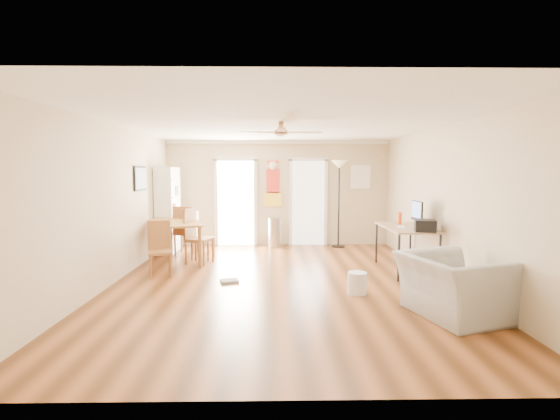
{
  "coord_description": "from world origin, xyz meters",
  "views": [
    {
      "loc": [
        -0.12,
        -6.58,
        1.82
      ],
      "look_at": [
        0.0,
        0.6,
        1.15
      ],
      "focal_mm": 25.98,
      "sensor_mm": 36.0,
      "label": 1
    }
  ],
  "objects_px": {
    "dining_chair_right_b": "(199,236)",
    "computer_desk": "(405,249)",
    "dining_chair_right_a": "(203,236)",
    "printer": "(425,225)",
    "bookshelf": "(168,210)",
    "dining_table": "(174,241)",
    "torchiere_lamp": "(339,204)",
    "wastebasket_a": "(357,283)",
    "trash_can": "(275,233)",
    "dining_chair_far": "(186,230)",
    "armchair": "(453,286)",
    "dining_chair_near": "(160,249)"
  },
  "relations": [
    {
      "from": "dining_chair_right_b",
      "to": "computer_desk",
      "type": "distance_m",
      "value": 3.98
    },
    {
      "from": "dining_chair_right_a",
      "to": "printer",
      "type": "relative_size",
      "value": 2.56
    },
    {
      "from": "computer_desk",
      "to": "bookshelf",
      "type": "bearing_deg",
      "value": 158.02
    },
    {
      "from": "dining_chair_right_b",
      "to": "dining_table",
      "type": "bearing_deg",
      "value": 88.72
    },
    {
      "from": "bookshelf",
      "to": "computer_desk",
      "type": "xyz_separation_m",
      "value": [
        4.85,
        -1.96,
        -0.55
      ]
    },
    {
      "from": "torchiere_lamp",
      "to": "bookshelf",
      "type": "bearing_deg",
      "value": -173.41
    },
    {
      "from": "dining_table",
      "to": "dining_chair_right_b",
      "type": "height_order",
      "value": "dining_chair_right_b"
    },
    {
      "from": "wastebasket_a",
      "to": "torchiere_lamp",
      "type": "bearing_deg",
      "value": 85.04
    },
    {
      "from": "bookshelf",
      "to": "trash_can",
      "type": "bearing_deg",
      "value": 20.36
    },
    {
      "from": "bookshelf",
      "to": "dining_chair_far",
      "type": "xyz_separation_m",
      "value": [
        0.48,
        -0.33,
        -0.43
      ]
    },
    {
      "from": "armchair",
      "to": "dining_chair_right_b",
      "type": "bearing_deg",
      "value": 34.25
    },
    {
      "from": "dining_table",
      "to": "dining_chair_far",
      "type": "distance_m",
      "value": 0.75
    },
    {
      "from": "bookshelf",
      "to": "computer_desk",
      "type": "height_order",
      "value": "bookshelf"
    },
    {
      "from": "dining_chair_near",
      "to": "torchiere_lamp",
      "type": "height_order",
      "value": "torchiere_lamp"
    },
    {
      "from": "armchair",
      "to": "dining_chair_far",
      "type": "bearing_deg",
      "value": 30.0
    },
    {
      "from": "wastebasket_a",
      "to": "dining_chair_far",
      "type": "bearing_deg",
      "value": 136.42
    },
    {
      "from": "dining_chair_right_b",
      "to": "trash_can",
      "type": "bearing_deg",
      "value": -22.97
    },
    {
      "from": "dining_chair_right_b",
      "to": "trash_can",
      "type": "distance_m",
      "value": 2.31
    },
    {
      "from": "bookshelf",
      "to": "armchair",
      "type": "xyz_separation_m",
      "value": [
        4.69,
        -4.33,
        -0.58
      ]
    },
    {
      "from": "dining_table",
      "to": "dining_chair_near",
      "type": "distance_m",
      "value": 1.18
    },
    {
      "from": "dining_table",
      "to": "dining_chair_near",
      "type": "relative_size",
      "value": 1.73
    },
    {
      "from": "torchiere_lamp",
      "to": "computer_desk",
      "type": "relative_size",
      "value": 1.37
    },
    {
      "from": "torchiere_lamp",
      "to": "printer",
      "type": "xyz_separation_m",
      "value": [
        0.98,
        -3.0,
        -0.13
      ]
    },
    {
      "from": "dining_chair_near",
      "to": "trash_can",
      "type": "bearing_deg",
      "value": 35.54
    },
    {
      "from": "dining_chair_right_a",
      "to": "armchair",
      "type": "bearing_deg",
      "value": -121.69
    },
    {
      "from": "wastebasket_a",
      "to": "dining_chair_right_a",
      "type": "bearing_deg",
      "value": 137.51
    },
    {
      "from": "dining_chair_right_a",
      "to": "trash_can",
      "type": "height_order",
      "value": "dining_chair_right_a"
    },
    {
      "from": "trash_can",
      "to": "printer",
      "type": "distance_m",
      "value": 3.97
    },
    {
      "from": "trash_can",
      "to": "wastebasket_a",
      "type": "distance_m",
      "value": 4.04
    },
    {
      "from": "dining_table",
      "to": "armchair",
      "type": "xyz_separation_m",
      "value": [
        4.3,
        -3.27,
        -0.02
      ]
    },
    {
      "from": "bookshelf",
      "to": "dining_chair_far",
      "type": "relative_size",
      "value": 1.8
    },
    {
      "from": "dining_chair_right_a",
      "to": "dining_chair_right_b",
      "type": "bearing_deg",
      "value": -168.91
    },
    {
      "from": "dining_chair_near",
      "to": "printer",
      "type": "xyz_separation_m",
      "value": [
        4.56,
        -0.28,
        0.45
      ]
    },
    {
      "from": "dining_chair_right_a",
      "to": "dining_chair_right_b",
      "type": "xyz_separation_m",
      "value": [
        0.0,
        -0.4,
        0.05
      ]
    },
    {
      "from": "computer_desk",
      "to": "trash_can",
      "type": "bearing_deg",
      "value": 134.65
    },
    {
      "from": "bookshelf",
      "to": "printer",
      "type": "bearing_deg",
      "value": -17.51
    },
    {
      "from": "dining_table",
      "to": "wastebasket_a",
      "type": "xyz_separation_m",
      "value": [
        3.29,
        -2.3,
        -0.25
      ]
    },
    {
      "from": "dining_chair_near",
      "to": "computer_desk",
      "type": "height_order",
      "value": "dining_chair_near"
    },
    {
      "from": "trash_can",
      "to": "torchiere_lamp",
      "type": "relative_size",
      "value": 0.34
    },
    {
      "from": "dining_table",
      "to": "trash_can",
      "type": "relative_size",
      "value": 2.31
    },
    {
      "from": "trash_can",
      "to": "dining_table",
      "type": "bearing_deg",
      "value": -143.23
    },
    {
      "from": "bookshelf",
      "to": "dining_table",
      "type": "bearing_deg",
      "value": -60.68
    },
    {
      "from": "dining_chair_near",
      "to": "dining_table",
      "type": "bearing_deg",
      "value": 74.03
    },
    {
      "from": "dining_chair_right_a",
      "to": "dining_chair_right_b",
      "type": "height_order",
      "value": "dining_chair_right_b"
    },
    {
      "from": "dining_chair_right_b",
      "to": "wastebasket_a",
      "type": "xyz_separation_m",
      "value": [
        2.74,
        -2.11,
        -0.38
      ]
    },
    {
      "from": "dining_chair_near",
      "to": "printer",
      "type": "relative_size",
      "value": 2.47
    },
    {
      "from": "trash_can",
      "to": "computer_desk",
      "type": "xyz_separation_m",
      "value": [
        2.4,
        -2.43,
        0.06
      ]
    },
    {
      "from": "armchair",
      "to": "torchiere_lamp",
      "type": "bearing_deg",
      "value": -8.34
    },
    {
      "from": "bookshelf",
      "to": "dining_chair_right_b",
      "type": "height_order",
      "value": "bookshelf"
    },
    {
      "from": "trash_can",
      "to": "torchiere_lamp",
      "type": "distance_m",
      "value": 1.7
    }
  ]
}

